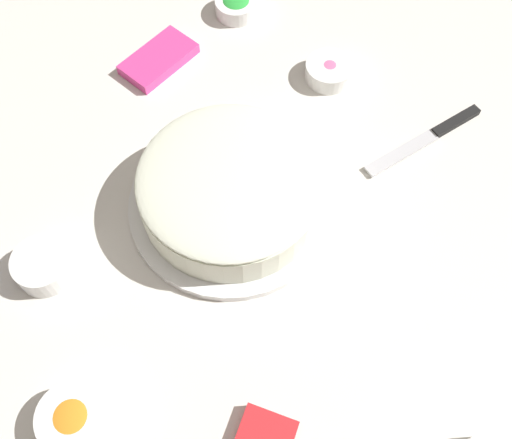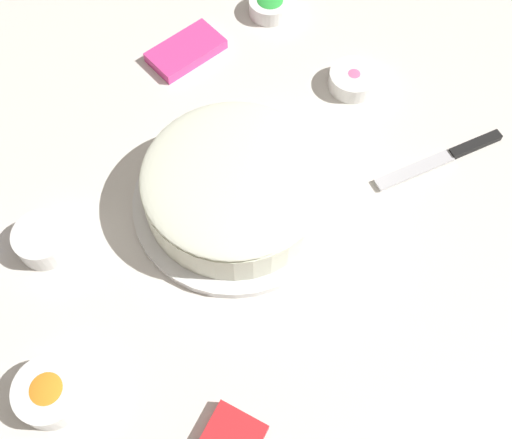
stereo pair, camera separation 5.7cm
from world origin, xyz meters
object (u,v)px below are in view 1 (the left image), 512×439
(frosted_cake, at_px, (230,192))
(sprinkle_bowl_pink, at_px, (329,70))
(candy_box_upper, at_px, (159,59))
(spreading_knife, at_px, (434,134))
(sprinkle_bowl_rainbow, at_px, (43,265))
(sprinkle_bowl_orange, at_px, (74,419))
(sprinkle_bowl_green, at_px, (236,6))

(frosted_cake, height_order, sprinkle_bowl_pink, frosted_cake)
(candy_box_upper, bearing_deg, frosted_cake, -114.52)
(spreading_knife, relative_size, sprinkle_bowl_rainbow, 2.76)
(sprinkle_bowl_rainbow, bearing_deg, spreading_knife, -20.18)
(candy_box_upper, bearing_deg, spreading_knife, -67.98)
(frosted_cake, distance_m, sprinkle_bowl_rainbow, 0.29)
(sprinkle_bowl_pink, xyz_separation_m, sprinkle_bowl_rainbow, (-0.58, 0.02, 0.00))
(sprinkle_bowl_pink, bearing_deg, candy_box_upper, 131.38)
(frosted_cake, distance_m, sprinkle_bowl_orange, 0.38)
(sprinkle_bowl_rainbow, height_order, candy_box_upper, sprinkle_bowl_rainbow)
(sprinkle_bowl_green, xyz_separation_m, candy_box_upper, (-0.19, -0.00, -0.01))
(sprinkle_bowl_green, xyz_separation_m, sprinkle_bowl_rainbow, (-0.56, -0.22, 0.00))
(spreading_knife, distance_m, sprinkle_bowl_orange, 0.71)
(frosted_cake, distance_m, spreading_knife, 0.37)
(spreading_knife, relative_size, sprinkle_bowl_pink, 2.79)
(candy_box_upper, bearing_deg, sprinkle_bowl_green, -6.07)
(sprinkle_bowl_green, bearing_deg, candy_box_upper, -179.53)
(sprinkle_bowl_rainbow, bearing_deg, candy_box_upper, 29.56)
(candy_box_upper, bearing_deg, sprinkle_bowl_rainbow, -156.98)
(spreading_knife, bearing_deg, sprinkle_bowl_orange, 178.67)
(spreading_knife, relative_size, sprinkle_bowl_orange, 2.57)
(sprinkle_bowl_green, height_order, candy_box_upper, sprinkle_bowl_green)
(sprinkle_bowl_orange, bearing_deg, frosted_cake, 16.88)
(frosted_cake, xyz_separation_m, candy_box_upper, (0.10, 0.31, -0.03))
(sprinkle_bowl_orange, relative_size, candy_box_upper, 0.68)
(sprinkle_bowl_orange, bearing_deg, sprinkle_bowl_green, 33.08)
(sprinkle_bowl_rainbow, bearing_deg, sprinkle_bowl_orange, -112.86)
(spreading_knife, xyz_separation_m, sprinkle_bowl_orange, (-0.70, 0.02, 0.02))
(sprinkle_bowl_orange, height_order, candy_box_upper, sprinkle_bowl_orange)
(sprinkle_bowl_orange, distance_m, sprinkle_bowl_pink, 0.70)
(frosted_cake, relative_size, candy_box_upper, 2.36)
(frosted_cake, xyz_separation_m, sprinkle_bowl_green, (0.29, 0.31, -0.03))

